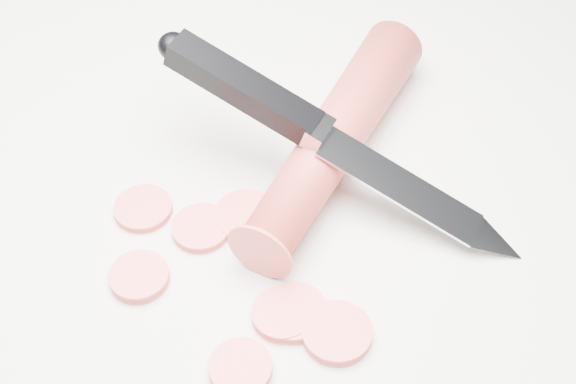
# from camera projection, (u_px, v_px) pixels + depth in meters

# --- Properties ---
(ground) EXTENTS (2.40, 2.40, 0.00)m
(ground) POSITION_uv_depth(u_px,v_px,m) (287.00, 204.00, 0.51)
(ground) COLOR silver
(ground) RESTS_ON ground
(carrot) EXTENTS (0.09, 0.21, 0.04)m
(carrot) POSITION_uv_depth(u_px,v_px,m) (335.00, 137.00, 0.52)
(carrot) COLOR red
(carrot) RESTS_ON ground
(carrot_slice_0) EXTENTS (0.03, 0.03, 0.01)m
(carrot_slice_0) POSITION_uv_depth(u_px,v_px,m) (139.00, 277.00, 0.47)
(carrot_slice_0) COLOR #F2534E
(carrot_slice_0) RESTS_ON ground
(carrot_slice_1) EXTENTS (0.04, 0.04, 0.01)m
(carrot_slice_1) POSITION_uv_depth(u_px,v_px,m) (246.00, 216.00, 0.50)
(carrot_slice_1) COLOR #F2534E
(carrot_slice_1) RESTS_ON ground
(carrot_slice_2) EXTENTS (0.04, 0.04, 0.01)m
(carrot_slice_2) POSITION_uv_depth(u_px,v_px,m) (337.00, 333.00, 0.44)
(carrot_slice_2) COLOR #F2534E
(carrot_slice_2) RESTS_ON ground
(carrot_slice_3) EXTENTS (0.03, 0.03, 0.01)m
(carrot_slice_3) POSITION_uv_depth(u_px,v_px,m) (241.00, 368.00, 0.43)
(carrot_slice_3) COLOR #F2534E
(carrot_slice_3) RESTS_ON ground
(carrot_slice_4) EXTENTS (0.04, 0.04, 0.01)m
(carrot_slice_4) POSITION_uv_depth(u_px,v_px,m) (293.00, 313.00, 0.45)
(carrot_slice_4) COLOR #F2534E
(carrot_slice_4) RESTS_ON ground
(carrot_slice_5) EXTENTS (0.04, 0.04, 0.01)m
(carrot_slice_5) POSITION_uv_depth(u_px,v_px,m) (201.00, 228.00, 0.49)
(carrot_slice_5) COLOR #F2534E
(carrot_slice_5) RESTS_ON ground
(carrot_slice_6) EXTENTS (0.03, 0.03, 0.01)m
(carrot_slice_6) POSITION_uv_depth(u_px,v_px,m) (282.00, 315.00, 0.45)
(carrot_slice_6) COLOR #F2534E
(carrot_slice_6) RESTS_ON ground
(carrot_slice_7) EXTENTS (0.04, 0.04, 0.01)m
(carrot_slice_7) POSITION_uv_depth(u_px,v_px,m) (143.00, 209.00, 0.50)
(carrot_slice_7) COLOR #F2534E
(carrot_slice_7) RESTS_ON ground
(kitchen_knife) EXTENTS (0.25, 0.09, 0.08)m
(kitchen_knife) POSITION_uv_depth(u_px,v_px,m) (339.00, 141.00, 0.48)
(kitchen_knife) COLOR silver
(kitchen_knife) RESTS_ON ground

